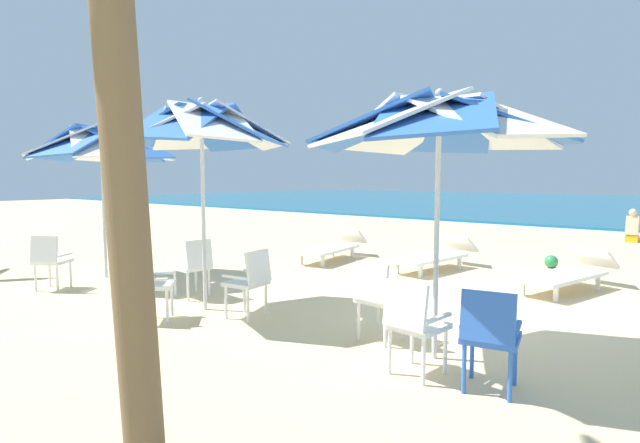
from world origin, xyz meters
TOP-DOWN VIEW (x-y plane):
  - ground_plane at (0.00, 0.00)m, footprint 80.00×80.00m
  - surf_foam at (0.00, 11.91)m, footprint 80.00×0.70m
  - beach_umbrella_0 at (0.39, -2.01)m, footprint 2.51×2.51m
  - plastic_chair_0 at (1.08, -2.44)m, footprint 0.52×0.55m
  - plastic_chair_1 at (0.44, -2.53)m, footprint 0.48×0.50m
  - plastic_chair_2 at (-0.32, -1.93)m, footprint 0.47×0.50m
  - beach_umbrella_1 at (-2.79, -2.31)m, footprint 2.29×2.29m
  - plastic_chair_3 at (-2.91, -3.07)m, footprint 0.63×0.63m
  - plastic_chair_4 at (-3.43, -2.00)m, footprint 0.50×0.47m
  - plastic_chair_5 at (-2.01, -2.21)m, footprint 0.52×0.50m
  - beach_umbrella_2 at (-5.89, -2.08)m, footprint 2.54×2.54m
  - plastic_chair_6 at (-5.59, -3.13)m, footprint 0.62×0.63m
  - sun_lounger_0 at (0.67, 1.98)m, footprint 1.12×2.23m
  - sun_lounger_1 at (-1.72, 2.27)m, footprint 0.90×2.21m
  - sun_lounger_2 at (-3.94, 1.93)m, footprint 0.93×2.21m
  - beach_ball at (-0.06, 3.88)m, footprint 0.25×0.25m
  - beachgoer_seated at (0.58, 9.53)m, footprint 0.30×0.93m

SIDE VIEW (x-z plane):
  - ground_plane at x=0.00m, z-range 0.00..0.00m
  - surf_foam at x=0.00m, z-range 0.00..0.01m
  - beach_ball at x=-0.06m, z-range 0.00..0.25m
  - sun_lounger_0 at x=0.67m, z-range -0.03..0.59m
  - sun_lounger_1 at x=-1.72m, z-range -0.03..0.59m
  - sun_lounger_2 at x=-3.94m, z-range -0.03..0.59m
  - beachgoer_seated at x=0.58m, z-range -0.17..0.75m
  - plastic_chair_0 at x=1.08m, z-range 0.06..0.93m
  - plastic_chair_1 at x=0.44m, z-range 0.06..0.93m
  - plastic_chair_2 at x=-0.32m, z-range 0.06..0.93m
  - plastic_chair_3 at x=-2.91m, z-range 0.06..0.93m
  - plastic_chair_4 at x=-3.43m, z-range 0.06..0.93m
  - plastic_chair_5 at x=-2.01m, z-range 0.06..0.93m
  - plastic_chair_6 at x=-5.59m, z-range 0.06..0.93m
  - beach_umbrella_0 at x=0.39m, z-range 0.96..3.54m
  - beach_umbrella_2 at x=-5.89m, z-range 0.96..3.68m
  - beach_umbrella_1 at x=-2.79m, z-range 1.01..3.79m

